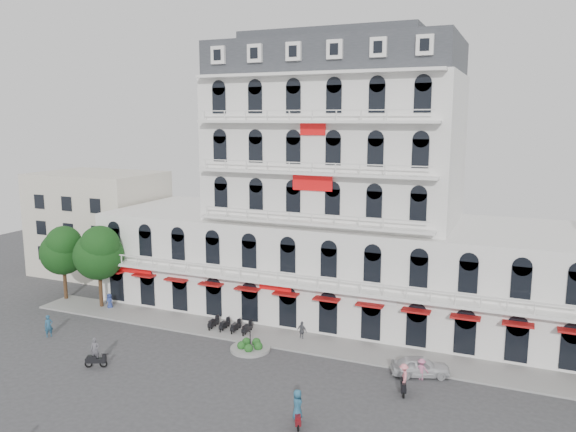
{
  "coord_description": "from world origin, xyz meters",
  "views": [
    {
      "loc": [
        16.21,
        -31.79,
        18.26
      ],
      "look_at": [
        -1.41,
        10.0,
        10.36
      ],
      "focal_mm": 35.0,
      "sensor_mm": 36.0,
      "label": 1
    }
  ],
  "objects_px": {
    "rider_west": "(95,354)",
    "rider_center": "(404,378)",
    "parked_car": "(420,366)",
    "rider_east": "(297,408)"
  },
  "relations": [
    {
      "from": "parked_car",
      "to": "rider_west",
      "type": "xyz_separation_m",
      "value": [
        -22.44,
        -8.0,
        0.36
      ]
    },
    {
      "from": "rider_west",
      "to": "rider_center",
      "type": "xyz_separation_m",
      "value": [
        21.88,
        4.81,
        0.06
      ]
    },
    {
      "from": "parked_car",
      "to": "rider_center",
      "type": "bearing_deg",
      "value": 149.59
    },
    {
      "from": "parked_car",
      "to": "rider_east",
      "type": "distance_m",
      "value": 11.2
    },
    {
      "from": "parked_car",
      "to": "rider_east",
      "type": "bearing_deg",
      "value": 129.37
    },
    {
      "from": "parked_car",
      "to": "rider_center",
      "type": "height_order",
      "value": "rider_center"
    },
    {
      "from": "rider_west",
      "to": "rider_center",
      "type": "relative_size",
      "value": 1.08
    },
    {
      "from": "parked_car",
      "to": "rider_east",
      "type": "height_order",
      "value": "rider_east"
    },
    {
      "from": "rider_west",
      "to": "rider_center",
      "type": "height_order",
      "value": "rider_west"
    },
    {
      "from": "parked_car",
      "to": "rider_west",
      "type": "distance_m",
      "value": 23.83
    }
  ]
}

